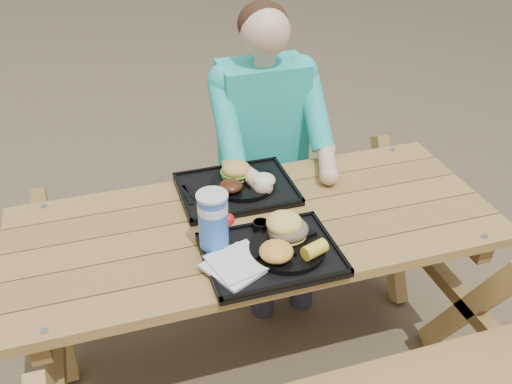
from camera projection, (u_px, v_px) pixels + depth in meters
name	position (u px, v px, depth m)	size (l,w,h in m)	color
ground	(256.00, 358.00, 2.52)	(60.00, 60.00, 0.00)	#999999
picnic_table	(256.00, 296.00, 2.32)	(1.80, 1.49, 0.75)	#999999
tray_near	(271.00, 255.00, 1.93)	(0.45, 0.35, 0.02)	black
tray_far	(236.00, 190.00, 2.27)	(0.45, 0.35, 0.02)	black
plate_near	(287.00, 248.00, 1.93)	(0.26, 0.26, 0.02)	black
plate_far	(243.00, 183.00, 2.28)	(0.26, 0.26, 0.02)	black
napkin_stack	(236.00, 265.00, 1.86)	(0.18, 0.18, 0.02)	silver
soda_cup	(213.00, 222.00, 1.90)	(0.10, 0.10, 0.20)	blue
condiment_bbq	(261.00, 226.00, 2.03)	(0.06, 0.06, 0.03)	#340C05
condiment_mustard	(277.00, 225.00, 2.03)	(0.05, 0.05, 0.03)	orange
sandwich	(288.00, 220.00, 1.93)	(0.13, 0.13, 0.14)	#F0C954
mac_cheese	(276.00, 251.00, 1.86)	(0.11, 0.11, 0.06)	gold
corn_cob	(315.00, 250.00, 1.87)	(0.08, 0.08, 0.05)	yellow
cutlery_far	(191.00, 193.00, 2.23)	(0.02, 0.14, 0.01)	black
burger	(236.00, 166.00, 2.27)	(0.12, 0.12, 0.10)	gold
baked_beans	(231.00, 186.00, 2.20)	(0.09, 0.09, 0.04)	#421D0D
potato_salad	(264.00, 180.00, 2.23)	(0.09, 0.09, 0.05)	beige
diner	(264.00, 164.00, 2.68)	(0.48, 0.84, 1.28)	teal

